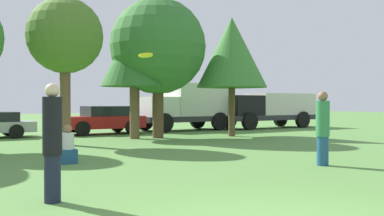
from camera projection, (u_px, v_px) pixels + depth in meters
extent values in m
cylinder|color=#191E33|center=(52.00, 179.00, 6.82)|extent=(0.25, 0.25, 0.73)
cylinder|color=black|center=(52.00, 126.00, 6.81)|extent=(0.29, 0.29, 0.90)
sphere|color=beige|center=(52.00, 90.00, 6.80)|extent=(0.22, 0.22, 0.22)
cylinder|color=navy|center=(323.00, 151.00, 10.85)|extent=(0.28, 0.28, 0.71)
cylinder|color=#337F4C|center=(323.00, 119.00, 10.84)|extent=(0.33, 0.33, 0.87)
sphere|color=#8C6647|center=(323.00, 96.00, 10.83)|extent=(0.24, 0.24, 0.24)
cylinder|color=yellow|center=(146.00, 55.00, 7.52)|extent=(0.24, 0.24, 0.07)
cube|color=navy|center=(68.00, 156.00, 11.19)|extent=(0.42, 0.35, 0.36)
cylinder|color=silver|center=(68.00, 141.00, 11.18)|extent=(0.31, 0.31, 0.42)
sphere|color=#8C6647|center=(68.00, 129.00, 11.18)|extent=(0.21, 0.21, 0.21)
cylinder|color=brown|center=(65.00, 101.00, 16.09)|extent=(0.38, 0.38, 3.22)
sphere|color=#4C7528|center=(65.00, 35.00, 16.06)|extent=(2.75, 2.75, 2.75)
cylinder|color=brown|center=(135.00, 113.00, 18.95)|extent=(0.42, 0.42, 2.23)
cone|color=#33702D|center=(135.00, 52.00, 18.91)|extent=(2.92, 2.92, 2.92)
cylinder|color=brown|center=(158.00, 105.00, 19.31)|extent=(0.48, 0.48, 2.85)
sphere|color=#33702D|center=(158.00, 46.00, 19.28)|extent=(4.17, 4.17, 4.17)
cylinder|color=brown|center=(232.00, 112.00, 20.33)|extent=(0.31, 0.31, 2.23)
cone|color=#3D7F33|center=(232.00, 52.00, 20.30)|extent=(3.23, 3.23, 3.23)
cylinder|color=black|center=(16.00, 131.00, 19.00)|extent=(0.61, 0.21, 0.61)
cylinder|color=black|center=(8.00, 129.00, 20.58)|extent=(0.61, 0.21, 0.61)
cube|color=red|center=(101.00, 122.00, 21.74)|extent=(4.06, 1.90, 0.59)
cube|color=black|center=(107.00, 111.00, 21.89)|extent=(2.25, 1.64, 0.49)
cylinder|color=black|center=(83.00, 129.00, 20.31)|extent=(0.69, 0.22, 0.69)
cylinder|color=black|center=(70.00, 127.00, 21.82)|extent=(0.69, 0.22, 0.69)
cylinder|color=black|center=(132.00, 127.00, 21.66)|extent=(0.69, 0.22, 0.69)
cylinder|color=black|center=(117.00, 126.00, 23.17)|extent=(0.69, 0.22, 0.69)
cube|color=#2D2D33|center=(185.00, 119.00, 24.73)|extent=(5.69, 2.36, 0.30)
cube|color=silver|center=(158.00, 107.00, 23.78)|extent=(1.86, 2.15, 1.04)
cube|color=beige|center=(197.00, 100.00, 25.15)|extent=(3.55, 2.30, 1.79)
cylinder|color=black|center=(164.00, 123.00, 22.74)|extent=(1.01, 0.26, 1.00)
cylinder|color=black|center=(145.00, 121.00, 24.59)|extent=(1.01, 0.26, 1.00)
cylinder|color=black|center=(220.00, 121.00, 24.65)|extent=(1.01, 0.26, 1.00)
cylinder|color=black|center=(198.00, 120.00, 26.50)|extent=(1.01, 0.26, 1.00)
cube|color=#2D2D33|center=(269.00, 117.00, 26.99)|extent=(6.80, 2.09, 0.30)
cube|color=black|center=(243.00, 105.00, 25.85)|extent=(2.21, 1.87, 1.16)
cube|color=beige|center=(281.00, 104.00, 27.49)|extent=(4.23, 2.02, 1.30)
cylinder|color=black|center=(250.00, 121.00, 24.91)|extent=(1.00, 0.32, 1.00)
cylinder|color=black|center=(229.00, 120.00, 26.51)|extent=(1.00, 0.32, 1.00)
cylinder|color=black|center=(303.00, 120.00, 27.20)|extent=(1.00, 0.32, 1.00)
cylinder|color=black|center=(280.00, 119.00, 28.80)|extent=(1.00, 0.32, 1.00)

